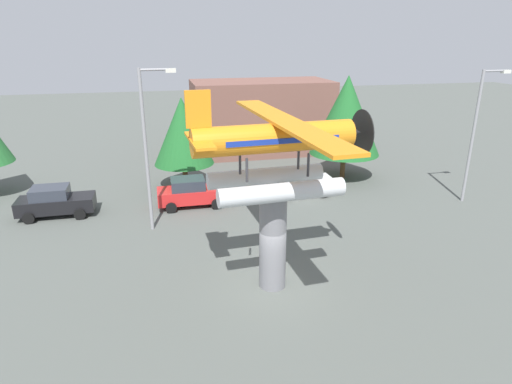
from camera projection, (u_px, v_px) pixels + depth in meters
The scene contains 11 objects.
ground_plane at pixel (272, 285), 18.42m from camera, with size 140.00×140.00×0.00m, color #515651.
display_pedestal at pixel (273, 240), 17.72m from camera, with size 1.10×1.10×4.15m, color slate.
floatplane_monument at pixel (277, 150), 16.49m from camera, with size 6.96×10.45×4.00m.
car_near_black at pixel (55, 201), 25.20m from camera, with size 4.20×2.02×1.76m.
car_mid_red at pixel (191, 192), 26.68m from camera, with size 4.20×2.02×1.76m.
car_far_white at pixel (299, 182), 28.51m from camera, with size 4.20×2.02×1.76m.
streetlight_primary at pixel (149, 141), 22.15m from camera, with size 1.84×0.28×8.44m.
streetlight_secondary at pixel (477, 128), 26.25m from camera, with size 1.84×0.28×8.06m.
storefront_building at pixel (261, 117), 38.58m from camera, with size 11.91×5.93×6.21m, color brown.
tree_east at pixel (183, 131), 28.86m from camera, with size 3.98×3.98×6.15m.
tree_center_back at pixel (346, 115), 30.66m from camera, with size 4.95×4.95×7.36m.
Camera 1 is at (-4.29, -15.44, 9.93)m, focal length 30.73 mm.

